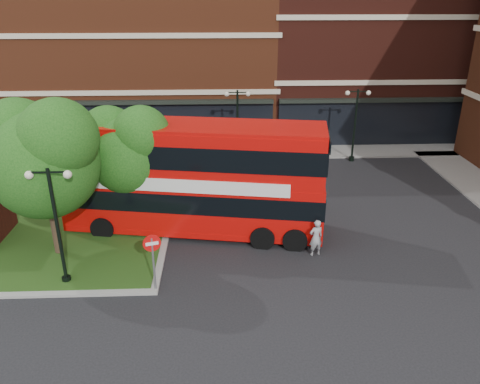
{
  "coord_description": "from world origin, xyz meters",
  "views": [
    {
      "loc": [
        0.91,
        -16.14,
        11.0
      ],
      "look_at": [
        1.77,
        4.66,
        2.0
      ],
      "focal_mm": 35.0,
      "sensor_mm": 36.0,
      "label": 1
    }
  ],
  "objects_px": {
    "bus": "(193,171)",
    "car_silver": "(135,153)",
    "car_white": "(296,145)",
    "woman": "(316,238)"
  },
  "relations": [
    {
      "from": "bus",
      "to": "car_silver",
      "type": "height_order",
      "value": "bus"
    },
    {
      "from": "woman",
      "to": "car_silver",
      "type": "height_order",
      "value": "woman"
    },
    {
      "from": "woman",
      "to": "car_silver",
      "type": "xyz_separation_m",
      "value": [
        -10.05,
        12.5,
        -0.1
      ]
    },
    {
      "from": "car_silver",
      "to": "car_white",
      "type": "distance_m",
      "value": 11.4
    },
    {
      "from": "bus",
      "to": "car_silver",
      "type": "relative_size",
      "value": 2.8
    },
    {
      "from": "car_silver",
      "to": "car_white",
      "type": "bearing_deg",
      "value": -89.24
    },
    {
      "from": "car_white",
      "to": "bus",
      "type": "bearing_deg",
      "value": 154.33
    },
    {
      "from": "bus",
      "to": "woman",
      "type": "bearing_deg",
      "value": -16.23
    },
    {
      "from": "car_silver",
      "to": "car_white",
      "type": "xyz_separation_m",
      "value": [
        11.3,
        1.5,
        -0.06
      ]
    },
    {
      "from": "bus",
      "to": "car_white",
      "type": "relative_size",
      "value": 2.93
    }
  ]
}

